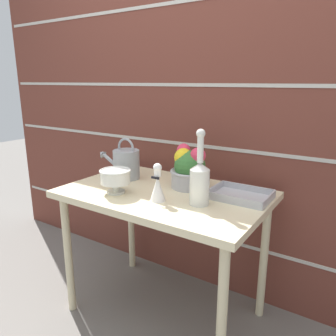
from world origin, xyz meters
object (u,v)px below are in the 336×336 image
flower_planter (189,169)px  glass_decanter (200,180)px  watering_can (126,163)px  crystal_pedestal_bowl (115,177)px  wire_tray (240,196)px  figurine_vase (158,186)px

flower_planter → glass_decanter: glass_decanter is taller
flower_planter → glass_decanter: size_ratio=0.65×
watering_can → flower_planter: watering_can is taller
watering_can → crystal_pedestal_bowl: watering_can is taller
watering_can → wire_tray: size_ratio=1.04×
flower_planter → figurine_vase: bearing=-95.2°
flower_planter → wire_tray: flower_planter is taller
figurine_vase → wire_tray: (0.32, 0.25, -0.07)m
crystal_pedestal_bowl → glass_decanter: size_ratio=0.45×
glass_decanter → wire_tray: 0.25m
watering_can → glass_decanter: bearing=-14.1°
watering_can → glass_decanter: (0.57, -0.14, 0.03)m
glass_decanter → wire_tray: bearing=54.8°
crystal_pedestal_bowl → figurine_vase: bearing=6.0°
watering_can → flower_planter: size_ratio=1.29×
flower_planter → watering_can: bearing=-172.1°
wire_tray → figurine_vase: bearing=-141.8°
watering_can → glass_decanter: glass_decanter is taller
crystal_pedestal_bowl → watering_can: bearing=118.9°
figurine_vase → wire_tray: figurine_vase is taller
flower_planter → glass_decanter: 0.26m
watering_can → wire_tray: watering_can is taller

